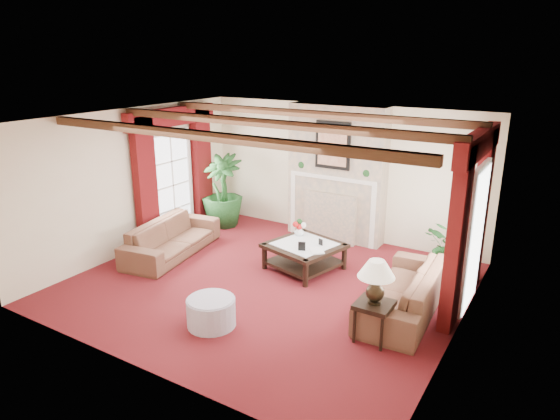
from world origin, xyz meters
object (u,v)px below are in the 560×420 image
Objects in this scene: potted_palm at (223,206)px; coffee_table at (304,256)px; side_table at (373,321)px; sofa_left at (171,233)px; sofa_right at (405,283)px; ottoman at (211,312)px.

potted_palm reaches higher than coffee_table.
coffee_table is at bearing 140.73° from side_table.
potted_palm is (-0.19, 1.82, 0.01)m from sofa_left.
side_table is at bearing -109.99° from sofa_left.
sofa_left is 1.83m from potted_palm.
coffee_table is at bearing -108.04° from sofa_right.
sofa_left is at bearing -90.83° from sofa_right.
potted_palm is at bearing -3.14° from sofa_left.
coffee_table reaches higher than ottoman.
sofa_right reaches higher than side_table.
sofa_right is (4.43, 0.18, 0.02)m from sofa_left.
sofa_left is at bearing -84.01° from potted_palm.
sofa_left is at bearing -149.44° from coffee_table.
coffee_table is 1.66× the size of ottoman.
side_table is (-0.10, -1.01, -0.17)m from sofa_right.
ottoman is at bearing -135.10° from sofa_left.
sofa_right is 2.84m from ottoman.
potted_palm is at bearing 171.81° from coffee_table.
sofa_left is at bearing 144.03° from ottoman.
side_table is (4.52, -2.65, -0.17)m from potted_palm.
side_table is at bearing -8.57° from sofa_right.
potted_palm is (-4.62, 1.64, -0.00)m from sofa_right.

